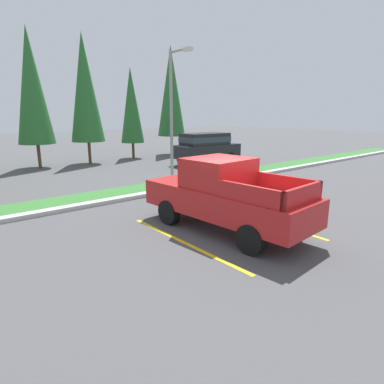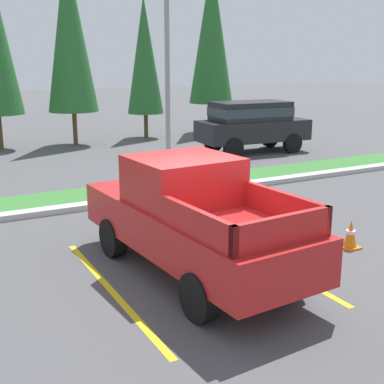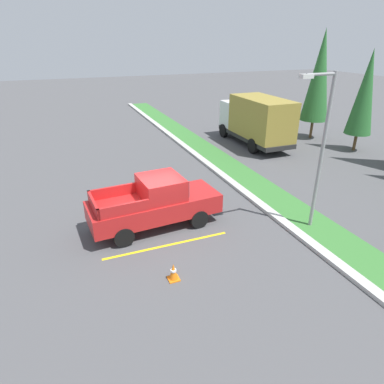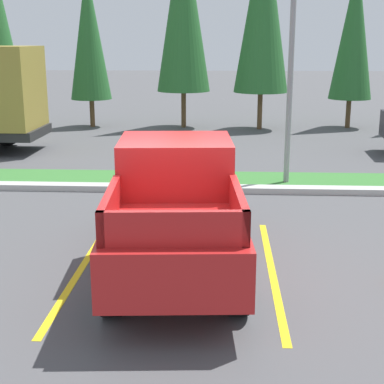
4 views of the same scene
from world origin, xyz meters
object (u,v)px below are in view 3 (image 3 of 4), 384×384
Objects in this scene: cargo_truck_distant at (256,119)px; cypress_tree_left_inner at (365,93)px; cypress_tree_leftmost at (319,76)px; pickup_truck_main at (156,203)px; traffic_cone at (173,272)px; street_light at (320,143)px.

cypress_tree_left_inner is at bearing 57.18° from cargo_truck_distant.
cypress_tree_leftmost is at bearing -170.29° from cypress_tree_left_inner.
pickup_truck_main is 12.99m from cargo_truck_distant.
cargo_truck_distant is 5.73m from cypress_tree_leftmost.
pickup_truck_main is at bearing 172.32° from traffic_cone.
cypress_tree_left_inner is at bearing 126.13° from street_light.
cypress_tree_leftmost reaches higher than cargo_truck_distant.
cypress_tree_left_inner reaches higher than pickup_truck_main.
traffic_cone is at bearing -40.70° from cargo_truck_distant.
street_light is (10.85, -4.15, 1.71)m from cargo_truck_distant.
pickup_truck_main is 0.82× the size of cypress_tree_left_inner.
cypress_tree_left_inner reaches higher than street_light.
cargo_truck_distant is at bearing -89.80° from cypress_tree_leftmost.
cypress_tree_leftmost is 12.86× the size of traffic_cone.
street_light is 0.78× the size of cypress_tree_leftmost.
cargo_truck_distant is at bearing 130.85° from pickup_truck_main.
cypress_tree_leftmost reaches higher than street_light.
traffic_cone is (1.09, -6.12, -3.26)m from street_light.
traffic_cone is (11.96, -15.33, -4.25)m from cypress_tree_leftmost.
cypress_tree_leftmost reaches higher than pickup_truck_main.
street_light reaches higher than pickup_truck_main.
street_light is at bearing -40.27° from cypress_tree_leftmost.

